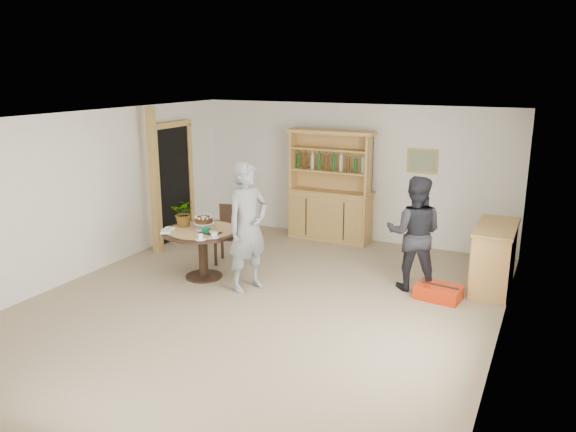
# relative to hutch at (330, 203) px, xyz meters

# --- Properties ---
(ground) EXTENTS (7.00, 7.00, 0.00)m
(ground) POSITION_rel_hutch_xyz_m (0.30, -3.24, -0.69)
(ground) COLOR tan
(ground) RESTS_ON ground
(room_shell) EXTENTS (6.04, 7.04, 2.52)m
(room_shell) POSITION_rel_hutch_xyz_m (0.30, -3.23, 1.05)
(room_shell) COLOR white
(room_shell) RESTS_ON ground
(doorway) EXTENTS (0.13, 1.10, 2.18)m
(doorway) POSITION_rel_hutch_xyz_m (-2.63, -1.24, 0.42)
(doorway) COLOR black
(doorway) RESTS_ON ground
(pine_post) EXTENTS (0.12, 0.12, 2.50)m
(pine_post) POSITION_rel_hutch_xyz_m (-2.40, -2.04, 0.56)
(pine_post) COLOR tan
(pine_post) RESTS_ON ground
(hutch) EXTENTS (1.62, 0.54, 2.04)m
(hutch) POSITION_rel_hutch_xyz_m (0.00, 0.00, 0.00)
(hutch) COLOR tan
(hutch) RESTS_ON ground
(sideboard) EXTENTS (0.54, 1.26, 0.94)m
(sideboard) POSITION_rel_hutch_xyz_m (3.04, -1.24, -0.22)
(sideboard) COLOR tan
(sideboard) RESTS_ON ground
(dining_table) EXTENTS (1.20, 1.20, 0.76)m
(dining_table) POSITION_rel_hutch_xyz_m (-0.98, -2.72, -0.08)
(dining_table) COLOR black
(dining_table) RESTS_ON ground
(dining_chair) EXTENTS (0.52, 0.52, 0.95)m
(dining_chair) POSITION_rel_hutch_xyz_m (-1.00, -1.90, -0.15)
(dining_chair) COLOR black
(dining_chair) RESTS_ON ground
(birthday_cake) EXTENTS (0.30, 0.30, 0.20)m
(birthday_cake) POSITION_rel_hutch_xyz_m (-0.98, -2.67, 0.19)
(birthday_cake) COLOR white
(birthday_cake) RESTS_ON dining_table
(flower_vase) EXTENTS (0.47, 0.44, 0.42)m
(flower_vase) POSITION_rel_hutch_xyz_m (-1.33, -2.67, 0.28)
(flower_vase) COLOR #3F7233
(flower_vase) RESTS_ON dining_table
(gift_tray) EXTENTS (0.30, 0.20, 0.08)m
(gift_tray) POSITION_rel_hutch_xyz_m (-0.77, -2.85, 0.10)
(gift_tray) COLOR black
(gift_tray) RESTS_ON dining_table
(coffee_cup_a) EXTENTS (0.15, 0.15, 0.09)m
(coffee_cup_a) POSITION_rel_hutch_xyz_m (-0.58, -3.00, 0.11)
(coffee_cup_a) COLOR white
(coffee_cup_a) RESTS_ON dining_table
(coffee_cup_b) EXTENTS (0.15, 0.15, 0.08)m
(coffee_cup_b) POSITION_rel_hutch_xyz_m (-0.70, -3.17, 0.11)
(coffee_cup_b) COLOR white
(coffee_cup_b) RESTS_ON dining_table
(napkins) EXTENTS (0.24, 0.33, 0.03)m
(napkins) POSITION_rel_hutch_xyz_m (-1.39, -3.04, 0.09)
(napkins) COLOR white
(napkins) RESTS_ON dining_table
(teen_boy) EXTENTS (0.67, 0.80, 1.86)m
(teen_boy) POSITION_rel_hutch_xyz_m (-0.13, -2.82, 0.24)
(teen_boy) COLOR gray
(teen_boy) RESTS_ON ground
(adult_person) EXTENTS (0.90, 0.75, 1.66)m
(adult_person) POSITION_rel_hutch_xyz_m (1.99, -1.77, 0.14)
(adult_person) COLOR black
(adult_person) RESTS_ON ground
(red_suitcase) EXTENTS (0.65, 0.47, 0.21)m
(red_suitcase) POSITION_rel_hutch_xyz_m (2.43, -2.01, -0.59)
(red_suitcase) COLOR red
(red_suitcase) RESTS_ON ground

